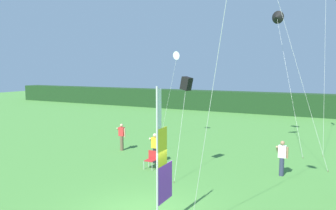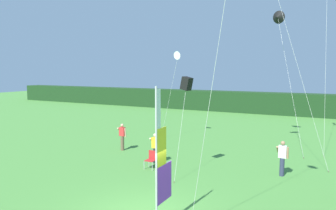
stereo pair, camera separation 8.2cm
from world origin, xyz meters
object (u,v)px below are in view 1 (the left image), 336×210
Objects in this scene: kite_white_delta_2 at (177,56)px; person_far_right at (122,136)px; kite_black_box_4 at (186,84)px; person_far_left at (282,157)px; person_near_banner at (155,147)px; banner_flag at (162,162)px; kite_black_delta_3 at (277,18)px; folding_chair at (151,158)px.

person_far_right is at bearing -108.66° from kite_white_delta_2.
kite_black_box_4 is (5.42, -2.36, 3.46)m from person_far_right.
person_far_left is 0.27× the size of kite_white_delta_2.
kite_black_box_4 is at bearing -22.15° from person_near_banner.
person_near_banner is (-3.71, 6.13, -1.31)m from banner_flag.
person_far_left is at bearing -77.63° from kite_black_delta_3.
person_near_banner is 0.18× the size of kite_black_delta_3.
person_far_right is 4.20m from folding_chair.
banner_flag is 0.71× the size of kite_white_delta_2.
kite_white_delta_2 is 7.14m from kite_black_delta_3.
kite_white_delta_2 is (-1.62, 6.12, 5.13)m from person_near_banner.
folding_chair is at bearing -74.82° from kite_white_delta_2.
banner_flag reaches higher than folding_chair.
folding_chair is at bearing -163.45° from person_far_left.
kite_black_delta_3 reaches higher than kite_white_delta_2.
kite_white_delta_2 reaches higher than kite_black_box_4.
folding_chair is at bearing -72.22° from person_near_banner.
person_far_left is 0.19× the size of kite_black_delta_3.
person_far_left is (2.66, 7.07, -1.27)m from banner_flag.
person_far_left reaches higher than person_near_banner.
kite_black_box_4 reaches higher than person_near_banner.
kite_white_delta_2 is 0.71× the size of kite_black_delta_3.
person_far_left is 10.81m from kite_white_delta_2.
person_far_right is 0.19× the size of kite_black_delta_3.
person_near_banner is at bearing -171.66° from person_far_left.
person_far_right is (-6.91, 7.59, -1.27)m from banner_flag.
kite_white_delta_2 is (-8.00, 5.19, 5.10)m from person_far_left.
banner_flag is at bearing -94.68° from kite_black_delta_3.
kite_white_delta_2 is at bearing 147.02° from person_far_left.
kite_black_box_4 is at bearing 105.89° from banner_flag.
kite_black_box_4 is at bearing -0.86° from folding_chair.
kite_white_delta_2 reaches higher than folding_chair.
person_far_left is 0.36× the size of kite_black_box_4.
kite_black_box_4 is (3.84, -7.03, -1.64)m from kite_white_delta_2.
banner_flag is at bearing -74.11° from kite_black_box_4.
banner_flag is 6.49m from folding_chair.
folding_chair is at bearing -117.63° from kite_black_delta_3.
folding_chair is at bearing 123.13° from banner_flag.
kite_black_delta_3 is (8.05, 6.41, 7.54)m from person_far_right.
person_near_banner is 0.97× the size of person_far_right.
banner_flag is 2.79× the size of person_near_banner.
kite_white_delta_2 is at bearing 113.51° from banner_flag.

